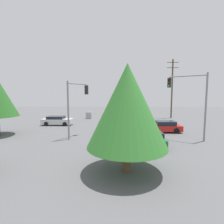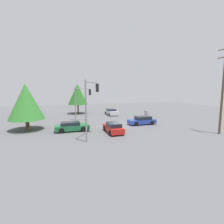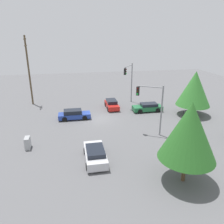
% 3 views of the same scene
% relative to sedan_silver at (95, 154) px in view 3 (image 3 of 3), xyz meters
% --- Properties ---
extents(ground_plane, '(80.00, 80.00, 0.00)m').
position_rel_sedan_silver_xyz_m(ground_plane, '(10.78, -1.74, -0.67)').
color(ground_plane, '#5B5B5E').
extents(sedan_silver, '(4.50, 2.04, 1.37)m').
position_rel_sedan_silver_xyz_m(sedan_silver, '(0.00, 0.00, 0.00)').
color(sedan_silver, silver).
rests_on(sedan_silver, ground_plane).
extents(sedan_green, '(1.88, 4.65, 1.32)m').
position_rel_sedan_silver_xyz_m(sedan_green, '(12.63, -9.84, -0.02)').
color(sedan_green, '#1E6638').
rests_on(sedan_green, ground_plane).
extents(sedan_red, '(4.27, 1.90, 1.40)m').
position_rel_sedan_silver_xyz_m(sedan_red, '(15.16, -4.53, 0.00)').
color(sedan_red, red).
rests_on(sedan_red, ground_plane).
extents(sedan_blue, '(1.87, 4.55, 1.38)m').
position_rel_sedan_silver_xyz_m(sedan_blue, '(11.50, 1.70, -0.01)').
color(sedan_blue, '#233D93').
rests_on(sedan_blue, ground_plane).
extents(traffic_signal_main, '(3.41, 2.34, 6.90)m').
position_rel_sedan_silver_xyz_m(traffic_signal_main, '(16.90, -7.89, 4.02)').
color(traffic_signal_main, gray).
rests_on(traffic_signal_main, ground_plane).
extents(traffic_signal_cross, '(1.80, 2.81, 6.13)m').
position_rel_sedan_silver_xyz_m(traffic_signal_cross, '(4.75, -7.34, 3.49)').
color(traffic_signal_cross, gray).
rests_on(traffic_signal_cross, ground_plane).
extents(utility_pole_tall, '(2.20, 0.28, 11.44)m').
position_rel_sedan_silver_xyz_m(utility_pole_tall, '(20.01, 8.60, 5.35)').
color(utility_pole_tall, brown).
rests_on(utility_pole_tall, ground_plane).
extents(electrical_cabinet, '(1.08, 0.51, 1.26)m').
position_rel_sedan_silver_xyz_m(electrical_cabinet, '(3.75, 6.84, -0.04)').
color(electrical_cabinet, '#9EA0A3').
rests_on(electrical_cabinet, ground_plane).
extents(tree_left, '(4.94, 4.94, 6.62)m').
position_rel_sedan_silver_xyz_m(tree_left, '(9.86, -15.83, 3.41)').
color(tree_left, brown).
rests_on(tree_left, ground_plane).
extents(tree_far, '(4.57, 4.57, 6.93)m').
position_rel_sedan_silver_xyz_m(tree_far, '(-4.48, -6.88, 3.89)').
color(tree_far, '#4C3823').
rests_on(tree_far, ground_plane).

